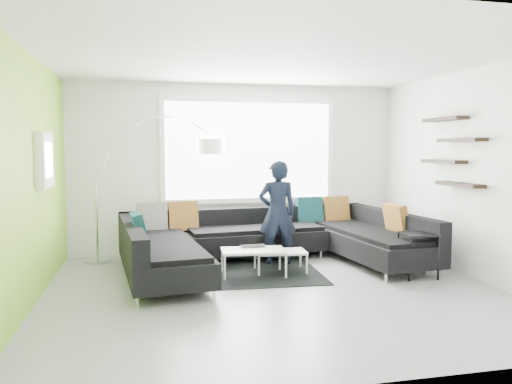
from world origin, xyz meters
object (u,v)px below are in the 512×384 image
(arc_lamp, at_px, (96,189))
(laptop, at_px, (254,247))
(sectional_sofa, at_px, (272,242))
(coffee_table, at_px, (267,261))
(side_table, at_px, (418,255))
(person, at_px, (277,213))

(arc_lamp, distance_m, laptop, 2.61)
(sectional_sofa, distance_m, coffee_table, 0.37)
(coffee_table, distance_m, laptop, 0.27)
(coffee_table, xyz_separation_m, arc_lamp, (-2.36, 1.28, 0.95))
(sectional_sofa, bearing_deg, side_table, -31.42)
(sectional_sofa, distance_m, laptop, 0.38)
(coffee_table, distance_m, arc_lamp, 2.84)
(side_table, distance_m, person, 2.07)
(arc_lamp, xyz_separation_m, laptop, (2.18, -1.22, -0.75))
(arc_lamp, distance_m, side_table, 4.77)
(person, relative_size, laptop, 4.26)
(sectional_sofa, xyz_separation_m, coffee_table, (-0.14, -0.26, -0.21))
(coffee_table, height_order, person, person)
(side_table, xyz_separation_m, laptop, (-2.12, 0.66, 0.08))
(sectional_sofa, distance_m, arc_lamp, 2.80)
(coffee_table, bearing_deg, side_table, -12.62)
(sectional_sofa, bearing_deg, arc_lamp, 152.09)
(sectional_sofa, relative_size, side_table, 7.27)
(arc_lamp, bearing_deg, coffee_table, -36.91)
(sectional_sofa, distance_m, side_table, 2.00)
(coffee_table, xyz_separation_m, person, (0.29, 0.55, 0.60))
(sectional_sofa, xyz_separation_m, arc_lamp, (-2.50, 1.01, 0.74))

